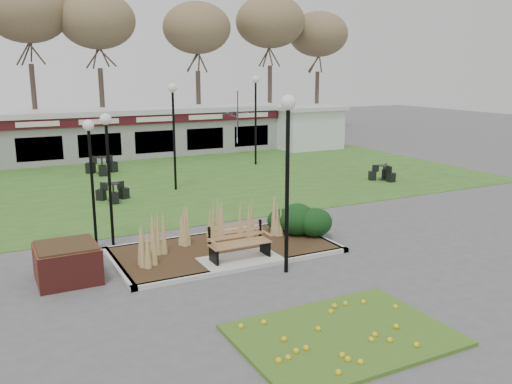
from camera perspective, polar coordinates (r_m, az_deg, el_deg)
name	(u,v)px	position (r m, az deg, el deg)	size (l,w,h in m)	color
ground	(242,265)	(14.91, -1.43, -7.64)	(100.00, 100.00, 0.00)	#515154
lawn	(130,183)	(25.85, -13.09, 0.88)	(34.00, 16.00, 0.02)	#325D1D
flower_bed	(343,334)	(11.27, 9.15, -14.51)	(4.20, 3.00, 0.16)	#315E1A
planting_bed	(261,232)	(16.48, 0.51, -4.28)	(6.75, 3.40, 1.27)	#362915
park_bench	(238,241)	(14.93, -1.86, -5.22)	(1.70, 0.66, 0.93)	olive
brick_planter	(67,262)	(14.48, -19.25, -7.01)	(1.50, 1.50, 0.95)	maroon
food_pavilion	(94,134)	(33.32, -16.65, 5.85)	(24.60, 3.40, 2.90)	gray
service_hut	(307,127)	(36.50, 5.40, 6.86)	(4.40, 3.40, 2.83)	silver
tree_backdrop	(65,22)	(41.16, -19.50, 16.51)	(47.24, 5.24, 10.36)	#47382B
lamp_post_near_left	(288,145)	(13.56, 3.36, 4.93)	(0.38, 0.38, 4.60)	black
lamp_post_near_right	(108,151)	(16.29, -15.35, 4.20)	(0.33, 0.33, 3.98)	black
lamp_post_mid_left	(90,156)	(16.21, -17.04, 3.65)	(0.32, 0.32, 3.82)	black
lamp_post_mid_right	(173,113)	(23.65, -8.70, 8.21)	(0.38, 0.38, 4.62)	black
lamp_post_far_right	(256,100)	(29.80, -0.04, 9.62)	(0.40, 0.40, 4.86)	black
bistro_set_b	(102,168)	(28.56, -15.90, 2.45)	(1.61, 1.51, 0.86)	black
bistro_set_c	(113,195)	(22.56, -14.80, -0.29)	(1.33, 1.25, 0.72)	black
bistro_set_d	(383,175)	(26.59, 13.22, 1.75)	(1.33, 1.21, 0.71)	black
patio_umbrella	(238,127)	(33.08, -1.92, 6.90)	(2.94, 2.97, 2.83)	black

